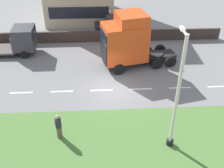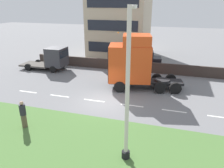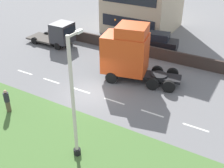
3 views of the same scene
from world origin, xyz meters
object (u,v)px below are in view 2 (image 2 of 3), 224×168
Objects in this scene: lorry_cab at (133,62)px; flatbed_truck at (53,58)px; pedestrian at (23,114)px; parked_car at (141,59)px; lamp_post at (127,98)px.

lorry_cab is 10.55m from flatbed_truck.
lorry_cab is at bearing 72.89° from flatbed_truck.
lorry_cab is 3.86× the size of pedestrian.
parked_car is 2.74× the size of pedestrian.
flatbed_truck reaches higher than parked_car.
lamp_post reaches higher than pedestrian.
lorry_cab is 7.22m from parked_car.
lamp_post is at bearing 42.19° from flatbed_truck.
pedestrian is (0.98, 6.97, -2.48)m from lamp_post.
lamp_post is 7.47m from pedestrian.
pedestrian is (-11.81, -4.87, -0.52)m from flatbed_truck.
lorry_cab is 10.36m from pedestrian.
pedestrian is (-15.89, 4.85, -0.10)m from parked_car.
lorry_cab reaches higher than flatbed_truck.
parked_car is at bearing -16.98° from pedestrian.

